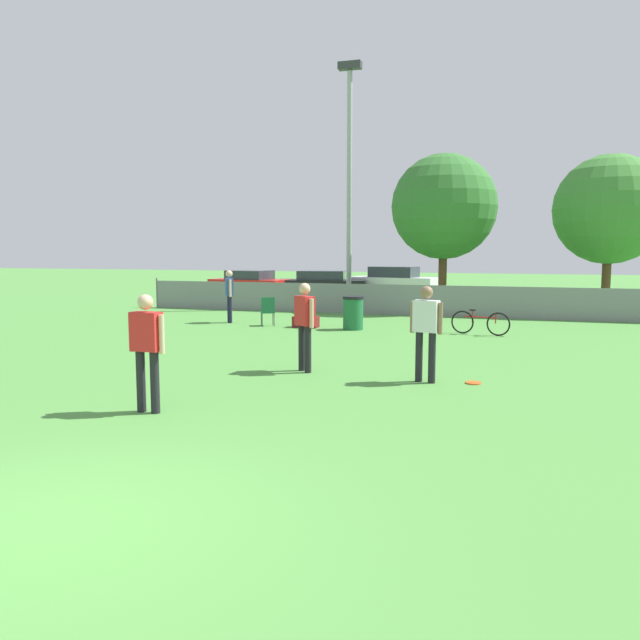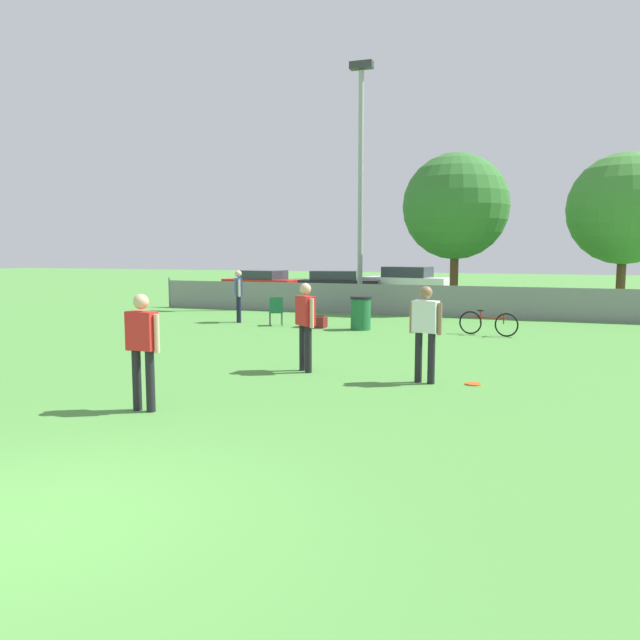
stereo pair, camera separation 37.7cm
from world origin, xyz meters
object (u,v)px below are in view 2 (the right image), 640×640
Objects in this scene: tree_near_pole at (456,207)px; player_receiver_white at (425,326)px; parked_car_white at (407,281)px; player_defender_red at (305,320)px; folding_chair_sideline at (276,310)px; parked_car_dark at (335,283)px; trash_bin at (361,313)px; bicycle_sideline at (488,323)px; frisbee_disc at (473,384)px; parked_car_red at (263,283)px; gear_bag_sideline at (314,322)px; player_thrower_red at (142,343)px; spectator_in_blue at (238,292)px; tree_far_right at (625,209)px.

player_receiver_white is (1.27, -13.40, -2.96)m from tree_near_pole.
tree_near_pole is at bearing -55.86° from parked_car_white.
folding_chair_sideline is (-3.45, 6.49, -0.50)m from player_defender_red.
player_defender_red reaches higher than parked_car_dark.
tree_near_pole is at bearing 74.69° from trash_bin.
trash_bin is 0.20× the size of parked_car_dark.
frisbee_disc is at bearing -74.85° from bicycle_sideline.
player_defender_red reaches higher than bicycle_sideline.
bicycle_sideline is 17.29m from parked_car_red.
parked_car_white is (-5.20, 14.30, 0.38)m from bicycle_sideline.
frisbee_disc is 21.54m from parked_car_dark.
gear_bag_sideline is (-5.14, 0.07, -0.17)m from bicycle_sideline.
parked_car_dark is at bearing -107.38° from folding_chair_sideline.
gear_bag_sideline is (-1.06, 10.09, -0.84)m from player_thrower_red.
parked_car_red reaches higher than trash_bin.
bicycle_sideline reaches higher than gear_bag_sideline.
bicycle_sideline is 15.22m from parked_car_white.
player_thrower_red is 1.74× the size of trash_bin.
player_receiver_white is 0.37× the size of parked_car_white.
parked_car_white is at bearing 113.86° from tree_near_pole.
parked_car_red reaches higher than bicycle_sideline.
player_receiver_white is 8.24m from gear_bag_sideline.
tree_near_pole is 1.38× the size of parked_car_red.
player_thrower_red and player_defender_red have the same top height.
trash_bin is at bearing 137.65° from player_defender_red.
tree_near_pole reaches higher than parked_car_red.
parked_car_white is (3.52, 1.31, 0.09)m from parked_car_dark.
player_receiver_white is 1.06× the size of bicycle_sideline.
tree_near_pole is 17.10m from player_thrower_red.
player_defender_red is 3.34m from frisbee_disc.
player_receiver_white is 1.30m from frisbee_disc.
spectator_in_blue is 2.24× the size of gear_bag_sideline.
bicycle_sideline is at bearing 106.88° from player_defender_red.
gear_bag_sideline is at bearing -168.00° from bicycle_sideline.
player_defender_red reaches higher than frisbee_disc.
tree_far_right is 3.44× the size of spectator_in_blue.
gear_bag_sideline is (-1.49, 0.04, -0.33)m from trash_bin.
parked_car_dark is at bearing 111.38° from trash_bin.
tree_far_right reaches higher than gear_bag_sideline.
parked_car_white is (2.70, 13.78, -0.27)m from spectator_in_blue.
parked_car_red is (-8.27, 22.11, -0.37)m from player_thrower_red.
parked_car_dark is (-8.72, 12.98, 0.29)m from bicycle_sideline.
parked_car_dark is 3.76m from parked_car_white.
parked_car_white is (-2.29, 20.75, -0.29)m from player_defender_red.
parked_car_white is (7.16, 2.21, 0.08)m from parked_car_red.
player_receiver_white reaches higher than spectator_in_blue.
bicycle_sideline reaches higher than frisbee_disc.
player_thrower_red reaches higher than parked_car_dark.
tree_near_pole is 3.48× the size of player_receiver_white.
folding_chair_sideline is 13.16m from parked_car_dark.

